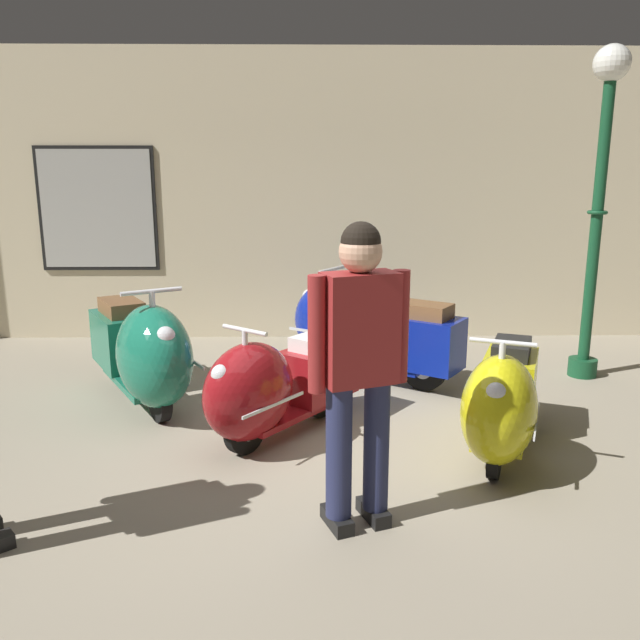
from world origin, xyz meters
TOP-DOWN VIEW (x-y plane):
  - ground_plane at (0.00, 0.00)m, footprint 60.00×60.00m
  - showroom_back_wall at (-0.19, 3.68)m, footprint 18.00×0.63m
  - scooter_0 at (-1.54, 1.12)m, footprint 1.37×1.83m
  - scooter_1 at (-0.40, 0.41)m, footprint 1.31×1.49m
  - scooter_2 at (0.39, 1.95)m, footprint 1.77×1.43m
  - scooter_3 at (1.26, 0.05)m, footprint 1.00×1.62m
  - lamppost at (2.67, 1.96)m, footprint 0.34×0.34m
  - visitor_1 at (0.16, -0.82)m, footprint 0.57×0.38m

SIDE VIEW (x-z plane):
  - ground_plane at x=0.00m, z-range 0.00..0.00m
  - scooter_1 at x=-0.40m, z-range -0.04..0.91m
  - scooter_3 at x=1.26m, z-range -0.04..0.92m
  - scooter_2 at x=0.39m, z-range -0.05..1.05m
  - scooter_0 at x=-1.54m, z-range -0.05..1.06m
  - visitor_1 at x=0.16m, z-range 0.14..1.91m
  - showroom_back_wall at x=-0.19m, z-range 0.00..3.45m
  - lamppost at x=2.67m, z-range 0.36..3.52m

